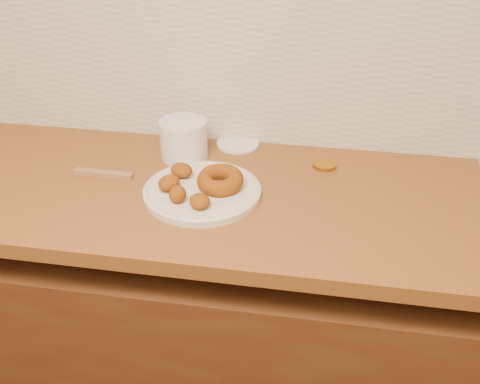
# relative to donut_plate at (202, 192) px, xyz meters

# --- Properties ---
(base_cabinet) EXTENTS (3.60, 0.60, 0.77)m
(base_cabinet) POSITION_rel_donut_plate_xyz_m (0.22, 0.03, -0.52)
(base_cabinet) COLOR #583417
(base_cabinet) RESTS_ON floor
(butcher_block) EXTENTS (2.30, 0.62, 0.04)m
(butcher_block) POSITION_rel_donut_plate_xyz_m (-0.43, 0.03, -0.03)
(butcher_block) COLOR brown
(butcher_block) RESTS_ON base_cabinet
(backsplash) EXTENTS (3.60, 0.02, 0.60)m
(backsplash) POSITION_rel_donut_plate_xyz_m (0.22, 0.33, 0.29)
(backsplash) COLOR beige
(backsplash) RESTS_ON wall_back
(donut_plate) EXTENTS (0.30, 0.30, 0.02)m
(donut_plate) POSITION_rel_donut_plate_xyz_m (0.00, 0.00, 0.00)
(donut_plate) COLOR beige
(donut_plate) RESTS_ON butcher_block
(ring_donut) EXTENTS (0.13, 0.13, 0.05)m
(ring_donut) POSITION_rel_donut_plate_xyz_m (0.04, 0.02, 0.03)
(ring_donut) COLOR #8C5015
(ring_donut) RESTS_ON donut_plate
(fried_dough_chunks) EXTENTS (0.16, 0.21, 0.04)m
(fried_dough_chunks) POSITION_rel_donut_plate_xyz_m (-0.05, -0.02, 0.03)
(fried_dough_chunks) COLOR #8C5015
(fried_dough_chunks) RESTS_ON donut_plate
(plastic_tub) EXTENTS (0.16, 0.16, 0.11)m
(plastic_tub) POSITION_rel_donut_plate_xyz_m (-0.10, 0.19, 0.05)
(plastic_tub) COLOR white
(plastic_tub) RESTS_ON butcher_block
(tub_lid) EXTENTS (0.14, 0.14, 0.01)m
(tub_lid) POSITION_rel_donut_plate_xyz_m (0.04, 0.29, -0.00)
(tub_lid) COLOR white
(tub_lid) RESTS_ON butcher_block
(brass_jar_lid) EXTENTS (0.08, 0.08, 0.01)m
(brass_jar_lid) POSITION_rel_donut_plate_xyz_m (0.30, 0.20, -0.00)
(brass_jar_lid) COLOR #B3791B
(brass_jar_lid) RESTS_ON butcher_block
(wooden_utensil) EXTENTS (0.16, 0.02, 0.01)m
(wooden_utensil) POSITION_rel_donut_plate_xyz_m (-0.28, 0.05, -0.00)
(wooden_utensil) COLOR #906849
(wooden_utensil) RESTS_ON butcher_block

